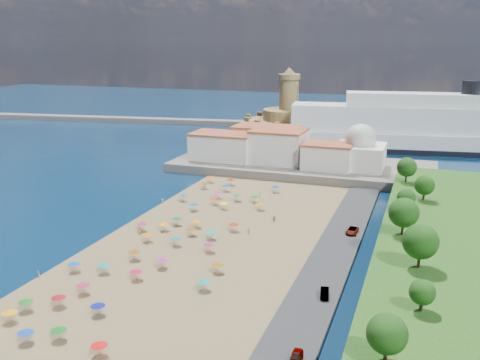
% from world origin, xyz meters
% --- Properties ---
extents(ground, '(700.00, 700.00, 0.00)m').
position_xyz_m(ground, '(0.00, 0.00, 0.00)').
color(ground, '#071938').
rests_on(ground, ground).
extents(terrace, '(90.00, 36.00, 3.00)m').
position_xyz_m(terrace, '(10.00, 73.00, 1.50)').
color(terrace, '#59544C').
rests_on(terrace, ground).
extents(jetty, '(18.00, 70.00, 2.40)m').
position_xyz_m(jetty, '(-12.00, 108.00, 1.20)').
color(jetty, '#59544C').
rests_on(jetty, ground).
extents(breakwater, '(199.03, 34.77, 2.60)m').
position_xyz_m(breakwater, '(-110.00, 153.00, 1.30)').
color(breakwater, '#59544C').
rests_on(breakwater, ground).
extents(waterfront_buildings, '(57.00, 29.00, 11.00)m').
position_xyz_m(waterfront_buildings, '(-3.05, 73.64, 7.88)').
color(waterfront_buildings, silver).
rests_on(waterfront_buildings, terrace).
extents(domed_building, '(16.00, 16.00, 15.00)m').
position_xyz_m(domed_building, '(30.00, 71.00, 8.97)').
color(domed_building, silver).
rests_on(domed_building, terrace).
extents(fortress, '(40.00, 40.00, 32.40)m').
position_xyz_m(fortress, '(-12.00, 138.00, 6.68)').
color(fortress, '#A28751').
rests_on(fortress, ground).
extents(cruise_ship, '(134.57, 39.39, 29.06)m').
position_xyz_m(cruise_ship, '(48.09, 123.59, 8.60)').
color(cruise_ship, black).
rests_on(cruise_ship, ground).
extents(beach_parasols, '(30.75, 114.22, 2.20)m').
position_xyz_m(beach_parasols, '(-1.55, -10.82, 2.15)').
color(beach_parasols, gray).
rests_on(beach_parasols, beach).
extents(beachgoers, '(34.92, 94.91, 1.88)m').
position_xyz_m(beachgoers, '(1.38, 8.02, 1.13)').
color(beachgoers, tan).
rests_on(beachgoers, beach).
extents(parked_cars, '(2.66, 59.52, 1.39)m').
position_xyz_m(parked_cars, '(36.00, -9.93, 1.39)').
color(parked_cars, gray).
rests_on(parked_cars, promenade).
extents(hillside_trees, '(12.60, 108.38, 8.02)m').
position_xyz_m(hillside_trees, '(48.45, -4.20, 10.23)').
color(hillside_trees, '#382314').
rests_on(hillside_trees, hillside).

